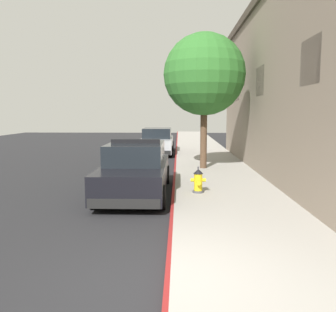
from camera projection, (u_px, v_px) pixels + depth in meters
ground_plane at (72, 174)px, 15.12m from camera, size 30.05×60.00×0.20m
sidewalk_pavement at (214, 170)px, 14.92m from camera, size 3.17×60.00×0.16m
curb_painted_edge at (175, 170)px, 14.97m from camera, size 0.08×60.00×0.16m
police_cruiser at (136, 170)px, 10.83m from camera, size 1.94×4.84×1.68m
parked_car_silver_ahead at (157, 142)px, 21.66m from camera, size 1.94×4.84×1.56m
fire_hydrant at (198, 181)px, 10.36m from camera, size 0.44×0.40×0.76m
street_tree at (204, 75)px, 14.61m from camera, size 3.37×3.37×5.57m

